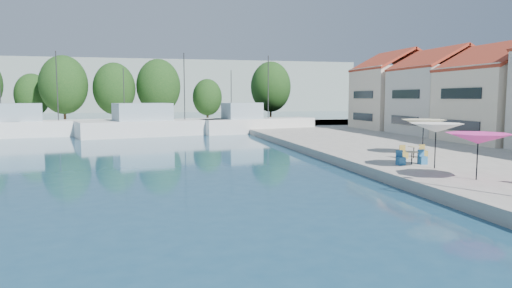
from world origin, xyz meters
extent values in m
cube|color=gray|center=(22.00, 30.00, 0.30)|extent=(32.00, 92.00, 0.60)
cube|color=gray|center=(-8.00, 67.00, 0.30)|extent=(90.00, 16.00, 0.60)
cube|color=#8F9C90|center=(-30.00, 160.00, 8.00)|extent=(180.00, 40.00, 16.00)
cube|color=#8F9C90|center=(40.00, 180.00, 6.00)|extent=(140.00, 40.00, 12.00)
cube|color=beige|center=(24.00, 33.00, 3.85)|extent=(8.60, 8.50, 6.50)
pyramid|color=#A83025|center=(24.00, 33.00, 8.90)|extent=(9.00, 8.80, 1.80)
cube|color=beige|center=(24.00, 42.00, 4.10)|extent=(8.00, 8.50, 7.00)
pyramid|color=#A83025|center=(24.00, 42.00, 9.40)|extent=(8.40, 8.80, 1.80)
cube|color=beige|center=(24.00, 51.00, 4.35)|extent=(8.60, 8.50, 7.50)
pyramid|color=#A83025|center=(24.00, 51.00, 9.90)|extent=(9.00, 8.80, 1.80)
cube|color=white|center=(-17.88, 56.00, 0.70)|extent=(17.17, 7.57, 2.20)
cube|color=#8FA5B1|center=(-20.32, 55.50, 2.80)|extent=(5.56, 4.26, 2.00)
cylinder|color=#2D2D2D|center=(-16.25, 56.33, 5.80)|extent=(0.12, 0.12, 8.00)
cylinder|color=#2D2D2D|center=(-21.95, 55.16, 4.80)|extent=(0.10, 0.10, 6.00)
cube|color=silver|center=(-3.69, 54.86, 0.70)|extent=(21.33, 10.65, 2.20)
cube|color=#8FA5B1|center=(-6.68, 54.04, 2.80)|extent=(7.07, 5.62, 2.00)
cylinder|color=#2D2D2D|center=(-1.70, 55.41, 5.80)|extent=(0.12, 0.12, 8.00)
cylinder|color=#2D2D2D|center=(-8.67, 53.49, 4.80)|extent=(0.10, 0.10, 6.00)
cube|color=silver|center=(7.58, 55.89, 0.70)|extent=(15.40, 7.49, 2.20)
cube|color=#8FA5B1|center=(5.42, 55.33, 2.80)|extent=(5.08, 4.01, 2.00)
cylinder|color=#2D2D2D|center=(9.02, 56.26, 5.80)|extent=(0.12, 0.12, 8.00)
cylinder|color=#2D2D2D|center=(3.97, 54.95, 4.80)|extent=(0.10, 0.10, 6.00)
cylinder|color=#3F2B19|center=(-22.44, 71.66, 2.23)|extent=(0.36, 0.36, 3.27)
ellipsoid|color=#103512|center=(-22.44, 71.66, 4.84)|extent=(4.96, 4.96, 6.20)
cylinder|color=#3F2B19|center=(-17.53, 68.11, 2.77)|extent=(0.36, 0.36, 4.33)
ellipsoid|color=#103512|center=(-17.53, 68.11, 6.23)|extent=(6.58, 6.58, 8.23)
cylinder|color=#3F2B19|center=(-10.79, 68.69, 2.58)|extent=(0.36, 0.36, 3.95)
ellipsoid|color=#103512|center=(-10.79, 68.69, 5.74)|extent=(6.01, 6.01, 7.51)
cylinder|color=#3F2B19|center=(-4.49, 69.10, 2.72)|extent=(0.36, 0.36, 4.25)
ellipsoid|color=#103512|center=(-4.49, 69.10, 6.12)|extent=(6.46, 6.46, 8.07)
cylinder|color=#3F2B19|center=(2.92, 70.35, 2.10)|extent=(0.36, 0.36, 3.00)
ellipsoid|color=#103512|center=(2.92, 70.35, 4.49)|extent=(4.55, 4.55, 5.69)
cylinder|color=#3F2B19|center=(13.56, 71.99, 2.76)|extent=(0.36, 0.36, 4.32)
ellipsoid|color=#103512|center=(13.56, 71.99, 6.21)|extent=(6.56, 6.56, 8.20)
cylinder|color=black|center=(9.06, 17.59, 1.70)|extent=(0.06, 0.06, 2.20)
cone|color=#E22F96|center=(9.06, 17.59, 2.55)|extent=(2.97, 2.97, 0.50)
cylinder|color=black|center=(9.24, 21.10, 1.84)|extent=(0.06, 0.06, 2.47)
cone|color=white|center=(9.24, 21.10, 2.82)|extent=(2.87, 2.87, 0.50)
cylinder|color=black|center=(12.33, 26.98, 1.78)|extent=(0.06, 0.06, 2.37)
cone|color=beige|center=(12.33, 26.98, 2.72)|extent=(3.03, 3.03, 0.50)
cylinder|color=black|center=(8.82, 22.66, 0.97)|extent=(0.06, 0.06, 0.74)
cylinder|color=tan|center=(8.82, 22.66, 1.34)|extent=(0.70, 0.70, 0.04)
cube|color=#245F90|center=(9.52, 22.66, 0.83)|extent=(0.42, 0.42, 0.46)
cube|color=#245F90|center=(8.12, 22.66, 0.83)|extent=(0.42, 0.42, 0.46)
cylinder|color=black|center=(10.54, 25.20, 0.97)|extent=(0.06, 0.06, 0.74)
cylinder|color=tan|center=(10.54, 25.20, 1.34)|extent=(0.70, 0.70, 0.04)
cube|color=olive|center=(11.24, 25.20, 0.83)|extent=(0.42, 0.42, 0.46)
cube|color=olive|center=(9.84, 25.20, 0.83)|extent=(0.42, 0.42, 0.46)
camera|label=1|loc=(-5.86, -0.68, 4.46)|focal=32.00mm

